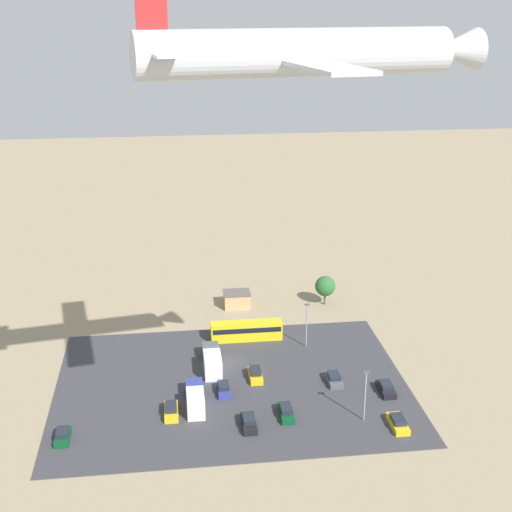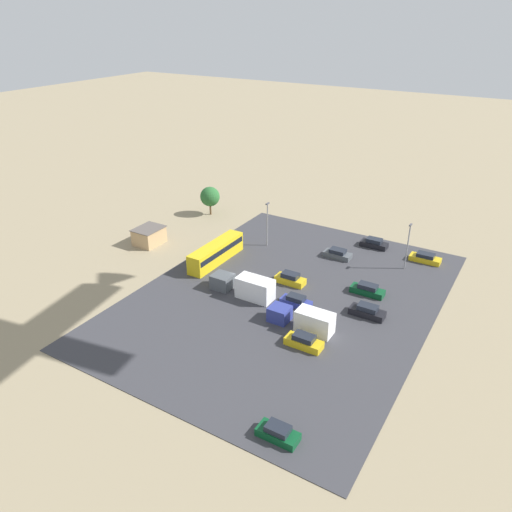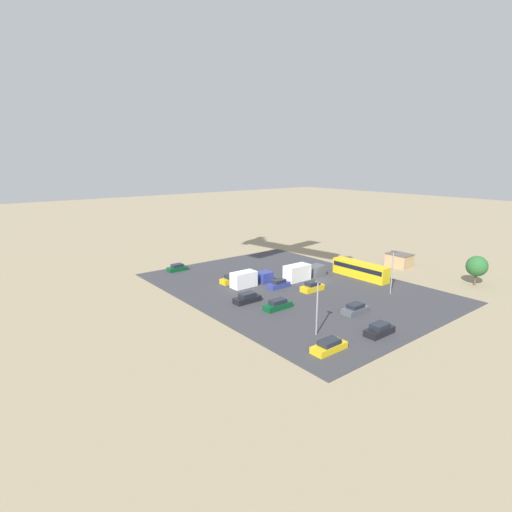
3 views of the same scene
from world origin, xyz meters
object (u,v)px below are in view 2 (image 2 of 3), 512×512
Objects in this scene: parked_car_2 at (425,258)px; parked_truck_1 at (246,286)px; parked_car_1 at (374,243)px; parked_car_5 at (278,433)px; parked_car_6 at (290,279)px; parked_car_8 at (296,301)px; shed_building at (149,236)px; parked_truck_0 at (304,320)px; parked_car_0 at (367,311)px; parked_car_3 at (367,290)px; bus at (216,252)px; parked_car_4 at (304,342)px; parked_car_7 at (338,254)px.

parked_car_2 is 0.51× the size of parked_truck_1.
parked_truck_1 reaches higher than parked_car_2.
parked_car_5 is at bearing -172.07° from parked_car_1.
parked_truck_1 reaches higher than parked_car_6.
parked_car_5 is (44.94, 6.26, -0.03)m from parked_car_1.
parked_car_1 reaches higher than parked_car_8.
shed_building is 35.12m from parked_truck_0.
parked_truck_1 reaches higher than parked_car_0.
parked_truck_0 is at bearing -142.03° from parked_car_8.
parked_car_1 reaches higher than parked_car_5.
parked_car_3 reaches higher than parked_car_2.
parked_truck_0 is (-17.36, -5.79, 0.68)m from parked_car_5.
bus is 2.68× the size of parked_car_6.
parked_car_8 is at bearing 22.85° from parked_car_5.
parked_car_4 is at bearing 167.44° from parked_car_2.
parked_car_1 is 1.01× the size of parked_car_7.
bus reaches higher than parked_car_5.
parked_car_4 is 1.02× the size of parked_car_7.
parked_truck_0 is (26.56, -8.27, 0.70)m from parked_car_2.
parked_car_6 is (-2.45, -12.60, 0.04)m from parked_car_0.
bus is 24.16m from parked_car_3.
parked_car_3 is at bearing -17.66° from parked_truck_0.
parked_car_1 is at bearing -6.97° from parked_car_8.
parked_car_6 is at bearing 34.79° from parked_car_8.
parked_truck_0 is at bearing 74.75° from shed_building.
parked_car_5 is at bearing -154.68° from parked_car_6.
parked_truck_0 is at bearing -106.18° from parked_truck_1.
parked_car_4 is at bearing 16.65° from parked_car_5.
bus is 17.59m from parked_car_8.
shed_building is 37.89m from parked_car_3.
shed_building is 31.84m from parked_car_7.
parked_car_4 is at bearing -154.59° from parked_truck_0.
parked_car_0 is at bearing 19.54° from parked_car_3.
parked_car_5 is at bearing -161.56° from parked_truck_0.
parked_car_1 is 31.03m from parked_car_4.
shed_building reaches higher than parked_car_6.
parked_car_0 is at bearing -5.76° from bus.
bus is at bearing 43.99° from parked_car_5.
parked_truck_1 is (-20.44, -16.39, 0.78)m from parked_car_5.
shed_building is at bearing 86.55° from parked_car_0.
parked_car_8 is (5.19, 16.78, -1.04)m from bus.
parked_car_3 is at bearing -57.82° from parked_truck_1.
parked_truck_0 is (9.30, 6.83, 0.59)m from parked_car_6.
parked_car_7 is at bearing 111.17° from shed_building.
parked_car_1 is at bearing 118.77° from shed_building.
parked_car_8 is at bearing 80.75° from shed_building.
parked_car_7 is (-8.55, -8.08, -0.04)m from parked_car_3.
parked_truck_0 reaches higher than shed_building.
parked_car_3 is at bearing 19.54° from parked_car_0.
parked_car_6 reaches higher than parked_car_8.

